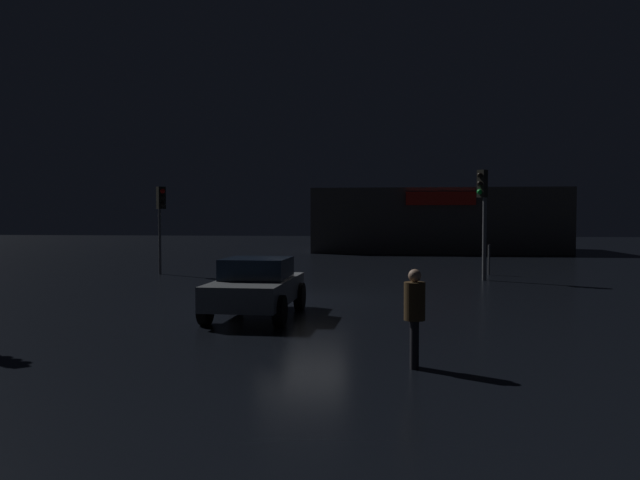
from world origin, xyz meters
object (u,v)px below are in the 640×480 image
traffic_signal_opposite (161,208)px  car_near (256,286)px  store_building (435,220)px  pedestrian (415,311)px  traffic_signal_cross_left (483,203)px

traffic_signal_opposite → car_near: (6.34, -10.37, -2.06)m
store_building → car_near: store_building is taller
car_near → pedestrian: pedestrian is taller
store_building → car_near: 31.32m
traffic_signal_cross_left → car_near: traffic_signal_cross_left is taller
traffic_signal_cross_left → car_near: size_ratio=1.07×
traffic_signal_opposite → car_near: size_ratio=0.94×
traffic_signal_opposite → pedestrian: (9.96, -15.12, -1.88)m
store_building → car_near: (-6.44, -30.62, -1.44)m
store_building → traffic_signal_opposite: 23.95m
traffic_signal_cross_left → pedestrian: 14.57m
store_building → pedestrian: (-2.83, -35.36, -1.26)m
traffic_signal_cross_left → traffic_signal_opposite: bearing=175.5°
traffic_signal_opposite → traffic_signal_cross_left: 13.10m
traffic_signal_opposite → traffic_signal_cross_left: traffic_signal_cross_left is taller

